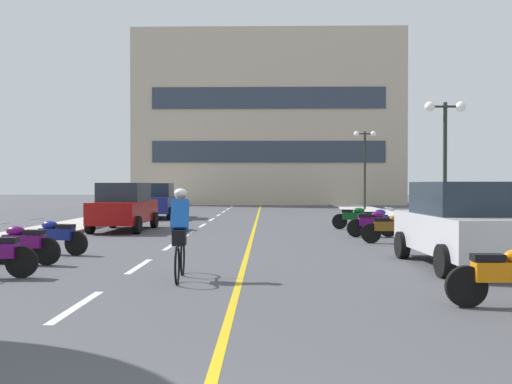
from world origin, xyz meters
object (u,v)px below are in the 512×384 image
at_px(motorcycle_6, 390,228).
at_px(motorcycle_9, 354,217).
at_px(parked_car_far, 156,201).
at_px(motorcycle_4, 23,243).
at_px(street_lamp_far, 365,152).
at_px(motorcycle_8, 375,220).
at_px(motorcycle_7, 372,223).
at_px(cyclist_rider, 180,232).
at_px(street_lamp_mid, 445,135).
at_px(motorcycle_2, 506,275).
at_px(parked_car_near, 460,224).
at_px(parked_car_mid, 124,207).
at_px(motorcycle_5, 56,236).

xyz_separation_m(motorcycle_6, motorcycle_9, (-0.25, 5.31, 0.00)).
distance_m(parked_car_far, motorcycle_6, 15.49).
bearing_deg(motorcycle_6, motorcycle_4, -153.04).
distance_m(street_lamp_far, motorcycle_8, 17.35).
height_order(motorcycle_7, motorcycle_8, same).
bearing_deg(cyclist_rider, motorcycle_8, 61.06).
bearing_deg(motorcycle_9, parked_car_far, 142.63).
height_order(street_lamp_mid, motorcycle_2, street_lamp_mid).
bearing_deg(motorcycle_8, street_lamp_mid, -3.66).
xyz_separation_m(motorcycle_7, motorcycle_8, (0.39, 1.54, 0.00)).
relative_size(motorcycle_2, motorcycle_6, 1.00).
xyz_separation_m(parked_car_near, parked_car_mid, (-9.57, 9.24, 0.00)).
bearing_deg(motorcycle_4, parked_car_near, -0.77).
bearing_deg(motorcycle_5, motorcycle_2, -34.10).
bearing_deg(parked_car_far, parked_car_near, -59.89).
height_order(street_lamp_mid, street_lamp_far, street_lamp_far).
bearing_deg(motorcycle_9, street_lamp_mid, -32.13).
xyz_separation_m(parked_car_far, motorcycle_2, (9.16, -21.04, -0.44)).
relative_size(street_lamp_far, motorcycle_4, 3.03).
bearing_deg(motorcycle_4, motorcycle_8, 41.50).
distance_m(street_lamp_far, cyclist_rider, 28.20).
height_order(parked_car_mid, motorcycle_6, parked_car_mid).
bearing_deg(cyclist_rider, motorcycle_9, 66.71).
distance_m(motorcycle_4, motorcycle_6, 10.12).
bearing_deg(parked_car_mid, parked_car_near, -43.97).
height_order(parked_car_far, motorcycle_9, parked_car_far).
bearing_deg(parked_car_near, street_lamp_far, 84.74).
height_order(motorcycle_2, motorcycle_6, same).
bearing_deg(street_lamp_mid, parked_car_near, -105.28).
relative_size(parked_car_far, motorcycle_7, 2.51).
bearing_deg(parked_car_far, motorcycle_6, -52.60).
height_order(motorcycle_2, cyclist_rider, cyclist_rider).
height_order(parked_car_near, motorcycle_6, parked_car_near).
height_order(motorcycle_4, motorcycle_7, same).
relative_size(motorcycle_5, motorcycle_6, 0.99).
height_order(parked_car_far, motorcycle_2, parked_car_far).
relative_size(motorcycle_4, cyclist_rider, 0.96).
xyz_separation_m(street_lamp_mid, parked_car_far, (-12.10, 8.84, -2.62)).
xyz_separation_m(motorcycle_7, motorcycle_9, (-0.11, 3.23, 0.00)).
xyz_separation_m(motorcycle_6, cyclist_rider, (-5.29, -6.41, 0.41)).
xyz_separation_m(motorcycle_5, cyclist_rider, (3.66, -3.57, 0.41)).
distance_m(motorcycle_2, motorcycle_6, 8.74).
bearing_deg(street_lamp_mid, parked_car_far, 143.85).
relative_size(street_lamp_far, motorcycle_6, 3.02).
bearing_deg(parked_car_near, parked_car_far, 120.11).
xyz_separation_m(motorcycle_4, motorcycle_9, (8.78, 9.90, 0.00)).
bearing_deg(parked_car_near, motorcycle_4, 179.23).
height_order(motorcycle_2, motorcycle_9, same).
bearing_deg(motorcycle_5, parked_car_mid, 91.20).
bearing_deg(parked_car_far, motorcycle_5, -88.29).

